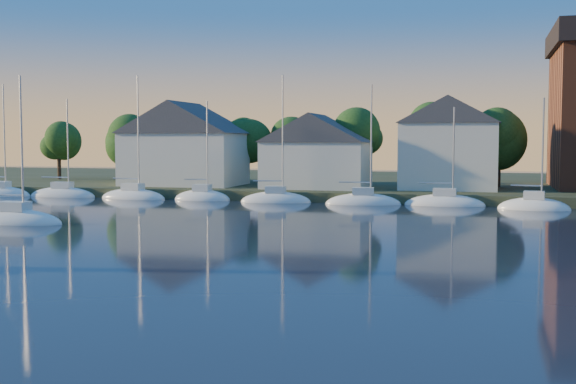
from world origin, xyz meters
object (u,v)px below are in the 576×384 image
at_px(clubhouse_east, 449,142).
at_px(clubhouse_centre, 317,150).
at_px(clubhouse_west, 185,143).
at_px(drifting_sailboat_left, 15,222).

bearing_deg(clubhouse_east, clubhouse_centre, -171.87).
height_order(clubhouse_west, drifting_sailboat_left, drifting_sailboat_left).
relative_size(clubhouse_west, clubhouse_east, 1.30).
bearing_deg(clubhouse_west, clubhouse_centre, -3.58).
bearing_deg(clubhouse_west, drifting_sailboat_left, -90.29).
bearing_deg(clubhouse_west, clubhouse_east, 1.91).
height_order(clubhouse_west, clubhouse_centre, clubhouse_west).
bearing_deg(clubhouse_centre, clubhouse_east, 8.13).
xyz_separation_m(clubhouse_centre, drifting_sailboat_left, (-16.16, -30.50, -5.04)).
bearing_deg(drifting_sailboat_left, clubhouse_centre, 59.83).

